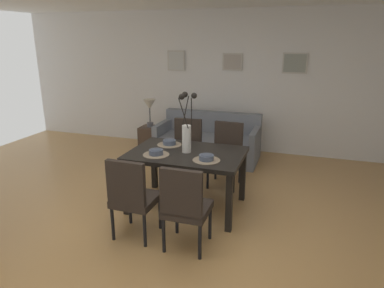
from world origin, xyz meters
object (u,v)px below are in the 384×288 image
(dining_chair_far_left, at_px, (185,204))
(dining_chair_far_right, at_px, (226,151))
(bowl_near_left, at_px, (156,152))
(framed_picture_center, at_px, (232,62))
(dining_table, at_px, (187,159))
(bowl_far_left, at_px, (206,157))
(dining_chair_near_right, at_px, (186,147))
(table_lamp, at_px, (150,107))
(dining_chair_near_left, at_px, (132,195))
(centerpiece_vase, at_px, (187,130))
(bowl_near_right, at_px, (169,142))
(sofa, at_px, (208,143))
(framed_picture_left, at_px, (176,61))
(side_table, at_px, (151,140))
(framed_picture_right, at_px, (295,63))

(dining_chair_far_left, distance_m, dining_chair_far_right, 1.78)
(bowl_near_left, xyz_separation_m, framed_picture_center, (0.31, 2.79, 0.89))
(dining_chair_far_left, relative_size, dining_chair_far_right, 1.00)
(dining_table, bearing_deg, dining_chair_far_left, -71.91)
(bowl_far_left, bearing_deg, dining_table, 145.68)
(dining_chair_near_right, distance_m, dining_chair_far_right, 0.62)
(dining_chair_far_left, xyz_separation_m, table_lamp, (-1.64, 2.71, 0.38))
(dining_chair_near_right, distance_m, framed_picture_center, 2.07)
(dining_chair_far_left, xyz_separation_m, bowl_near_left, (-0.61, 0.69, 0.27))
(dining_chair_near_left, distance_m, dining_chair_far_left, 0.60)
(centerpiece_vase, xyz_separation_m, table_lamp, (-1.34, 1.81, -0.13))
(bowl_near_right, bearing_deg, framed_picture_center, 82.39)
(dining_chair_far_left, relative_size, sofa, 0.52)
(sofa, bearing_deg, bowl_near_right, -92.06)
(dining_chair_far_right, bearing_deg, framed_picture_left, 129.68)
(sofa, distance_m, side_table, 1.09)
(centerpiece_vase, bearing_deg, sofa, 97.63)
(bowl_far_left, relative_size, sofa, 0.10)
(framed_picture_left, relative_size, framed_picture_right, 0.90)
(bowl_near_left, distance_m, framed_picture_center, 2.94)
(dining_chair_far_left, height_order, side_table, dining_chair_far_left)
(dining_table, relative_size, dining_chair_far_left, 1.52)
(bowl_near_right, bearing_deg, centerpiece_vase, -34.08)
(dining_chair_far_left, bearing_deg, table_lamp, 121.08)
(framed_picture_left, bearing_deg, dining_chair_far_right, -50.32)
(bowl_near_left, relative_size, framed_picture_right, 0.40)
(centerpiece_vase, height_order, framed_picture_center, framed_picture_center)
(dining_chair_near_left, xyz_separation_m, framed_picture_right, (1.41, 3.45, 1.16))
(dining_table, distance_m, framed_picture_left, 2.98)
(dining_chair_far_right, height_order, framed_picture_left, framed_picture_left)
(dining_chair_near_left, height_order, bowl_near_left, dining_chair_near_left)
(dining_chair_far_left, distance_m, side_table, 3.18)
(sofa, bearing_deg, dining_chair_near_left, -91.05)
(centerpiece_vase, height_order, framed_picture_left, framed_picture_left)
(dining_table, bearing_deg, bowl_near_right, 145.68)
(framed_picture_right, bearing_deg, bowl_near_right, -121.04)
(bowl_near_left, relative_size, bowl_near_right, 1.00)
(bowl_near_left, bearing_deg, bowl_near_right, 90.00)
(dining_chair_near_right, height_order, dining_chair_far_left, same)
(sofa, height_order, side_table, sofa)
(dining_chair_near_right, xyz_separation_m, bowl_near_left, (0.00, -1.11, 0.27))
(dining_chair_near_right, relative_size, bowl_near_left, 5.41)
(bowl_far_left, distance_m, side_table, 2.67)
(framed_picture_left, xyz_separation_m, framed_picture_center, (1.10, 0.00, 0.00))
(centerpiece_vase, relative_size, bowl_near_left, 4.32)
(side_table, distance_m, framed_picture_left, 1.62)
(centerpiece_vase, height_order, bowl_near_right, centerpiece_vase)
(dining_table, relative_size, bowl_near_right, 8.24)
(framed_picture_left, bearing_deg, framed_picture_right, -0.00)
(framed_picture_right, bearing_deg, dining_chair_near_left, -112.23)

